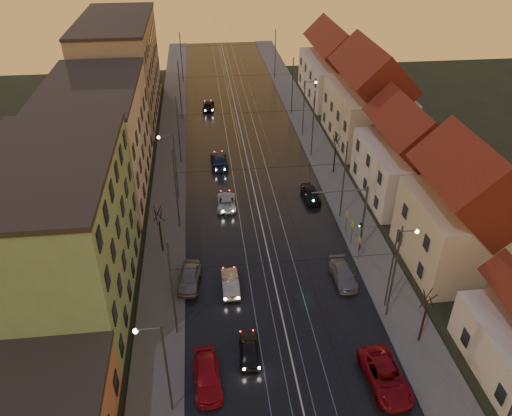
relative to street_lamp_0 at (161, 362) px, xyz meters
name	(u,v)px	position (x,y,z in m)	size (l,w,h in m)	color
road	(246,156)	(9.10, 38.00, -4.87)	(16.00, 120.00, 0.04)	black
sidewalk_left	(171,159)	(-0.90, 38.00, -4.81)	(4.00, 120.00, 0.15)	#4C4C4C
sidewalk_right	(320,152)	(19.10, 38.00, -4.81)	(4.00, 120.00, 0.15)	#4C4C4C
tram_rail_0	(230,156)	(6.90, 38.00, -4.83)	(0.06, 120.00, 0.03)	gray
tram_rail_1	(240,156)	(8.33, 38.00, -4.83)	(0.06, 120.00, 0.03)	gray
tram_rail_2	(252,155)	(9.87, 38.00, -4.83)	(0.06, 120.00, 0.03)	gray
tram_rail_3	(263,155)	(11.30, 38.00, -4.83)	(0.06, 120.00, 0.03)	gray
apartment_left_1	(59,238)	(-8.40, 12.00, 1.61)	(10.00, 18.00, 13.00)	#74945E
apartment_left_2	(98,140)	(-8.40, 32.00, 1.11)	(10.00, 20.00, 12.00)	tan
apartment_left_3	(121,69)	(-8.40, 56.00, 2.11)	(10.00, 24.00, 14.00)	#8F7A5C
house_right_1	(463,215)	(26.10, 13.00, 0.56)	(8.67, 10.20, 10.80)	#C7B599
house_right_2	(407,158)	(26.10, 26.00, -0.24)	(9.18, 12.24, 9.20)	silver
house_right_3	(368,101)	(26.10, 41.00, 0.92)	(9.18, 14.28, 11.50)	#C7B599
house_right_4	(335,68)	(26.10, 59.00, 0.16)	(9.18, 16.32, 10.00)	silver
catenary_pole_l_1	(172,291)	(0.50, 7.00, -0.39)	(0.16, 0.16, 9.00)	#595B60
catenary_pole_r_1	(394,274)	(17.70, 7.00, -0.39)	(0.16, 0.16, 9.00)	#595B60
catenary_pole_l_2	(176,191)	(0.50, 22.00, -0.39)	(0.16, 0.16, 9.00)	#595B60
catenary_pole_r_2	(344,181)	(17.70, 22.00, -0.39)	(0.16, 0.16, 9.00)	#595B60
catenary_pole_l_3	(179,131)	(0.50, 37.00, -0.39)	(0.16, 0.16, 9.00)	#595B60
catenary_pole_r_3	(313,124)	(17.70, 37.00, -0.39)	(0.16, 0.16, 9.00)	#595B60
catenary_pole_l_4	(180,91)	(0.50, 52.00, -0.39)	(0.16, 0.16, 9.00)	#595B60
catenary_pole_r_4	(292,87)	(17.70, 52.00, -0.39)	(0.16, 0.16, 9.00)	#595B60
catenary_pole_l_5	(181,58)	(0.50, 70.00, -0.39)	(0.16, 0.16, 9.00)	#595B60
catenary_pole_r_5	(275,55)	(17.70, 70.00, -0.39)	(0.16, 0.16, 9.00)	#595B60
street_lamp_0	(161,362)	(0.00, 0.00, 0.00)	(1.75, 0.32, 8.00)	#595B60
street_lamp_1	(396,261)	(18.21, 8.00, 0.00)	(1.75, 0.32, 8.00)	#595B60
street_lamp_2	(172,160)	(0.00, 28.00, 0.00)	(1.75, 0.32, 8.00)	#595B60
street_lamp_3	(306,102)	(18.21, 44.00, 0.00)	(1.75, 0.32, 8.00)	#595B60
traffic_light_mast	(354,211)	(17.10, 16.00, -0.29)	(5.30, 0.32, 7.20)	#595B60
bare_tree_0	(160,231)	(-1.09, 18.00, -2.40)	(1.09, 1.09, 5.11)	black
bare_tree_1	(424,318)	(19.31, 4.00, -2.40)	(1.09, 1.09, 5.11)	black
bare_tree_2	(335,155)	(19.51, 32.00, -2.40)	(1.09, 1.09, 5.11)	black
driving_car_0	(249,350)	(5.97, 4.10, -4.25)	(1.50, 3.72, 1.27)	black
driving_car_1	(230,283)	(5.09, 11.83, -4.20)	(1.46, 4.18, 1.38)	#9A9A9F
driving_car_2	(226,201)	(5.67, 25.68, -4.27)	(2.03, 4.41, 1.22)	silver
driving_car_3	(219,160)	(5.40, 35.71, -4.13)	(2.12, 5.22, 1.52)	#192C4D
driving_car_4	(208,105)	(4.69, 55.52, -4.14)	(1.76, 4.36, 1.49)	black
parked_left_2	(207,377)	(2.74, 1.91, -4.21)	(1.89, 4.65, 1.35)	#AD111A
parked_left_3	(189,277)	(1.50, 12.87, -4.12)	(1.80, 4.48, 1.53)	gray
parked_right_0	(385,376)	(15.30, 0.44, -4.12)	(2.53, 5.48, 1.52)	maroon
parked_right_1	(343,275)	(15.30, 11.81, -4.24)	(1.80, 4.42, 1.28)	gray
parked_right_2	(311,194)	(15.30, 26.02, -4.17)	(1.70, 4.23, 1.44)	black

